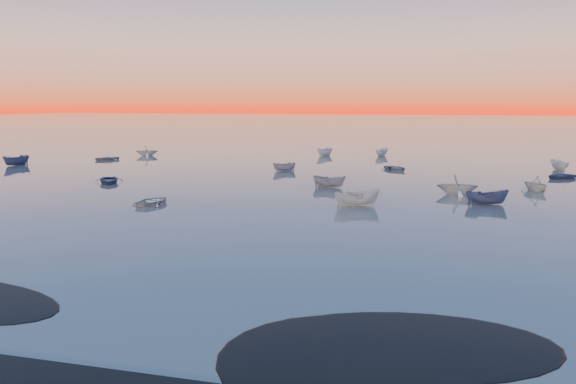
% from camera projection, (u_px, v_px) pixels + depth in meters
% --- Properties ---
extents(ground, '(600.00, 600.00, 0.00)m').
position_uv_depth(ground, '(380.00, 146.00, 117.94)').
color(ground, '#6C635A').
rests_on(ground, ground).
extents(mud_lobes, '(140.00, 6.00, 0.07)m').
position_uv_depth(mud_lobes, '(129.00, 345.00, 21.47)').
color(mud_lobes, black).
rests_on(mud_lobes, ground).
extents(moored_fleet, '(124.00, 58.00, 1.20)m').
position_uv_depth(moored_fleet, '(346.00, 173.00, 73.05)').
color(moored_fleet, white).
rests_on(moored_fleet, ground).
extents(boat_near_left, '(4.67, 3.74, 1.09)m').
position_uv_depth(boat_near_left, '(109.00, 183.00, 64.40)').
color(boat_near_left, '#3A476F').
rests_on(boat_near_left, ground).
extents(boat_near_center, '(3.41, 4.62, 1.47)m').
position_uv_depth(boat_near_center, '(357.00, 206.00, 50.17)').
color(boat_near_center, white).
rests_on(boat_near_center, ground).
extents(boat_near_right, '(3.83, 3.22, 1.24)m').
position_uv_depth(boat_near_right, '(535.00, 191.00, 58.75)').
color(boat_near_right, white).
rests_on(boat_near_right, ground).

